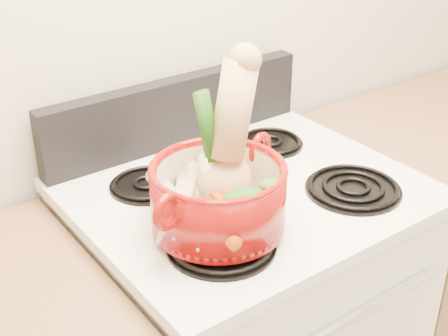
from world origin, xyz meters
TOP-DOWN VIEW (x-y plane):
  - wall_back at (0.00, 1.75)m, footprint 3.50×0.02m
  - cooktop at (0.00, 1.40)m, footprint 0.78×0.67m
  - control_backsplash at (0.00, 1.70)m, footprint 0.76×0.05m
  - oven_handle at (0.00, 1.06)m, footprint 0.60×0.02m
  - burner_front_left at (-0.19, 1.24)m, footprint 0.22×0.22m
  - burner_front_right at (0.19, 1.24)m, footprint 0.22×0.22m
  - burner_back_left at (-0.19, 1.54)m, footprint 0.17×0.17m
  - burner_back_right at (0.19, 1.54)m, footprint 0.17×0.17m
  - dutch_oven at (-0.16, 1.29)m, footprint 0.35×0.35m
  - pot_handle_left at (-0.31, 1.24)m, footprint 0.08×0.04m
  - pot_handle_right at (-0.02, 1.34)m, footprint 0.08×0.04m
  - squash at (-0.12, 1.32)m, footprint 0.24×0.19m
  - leek at (-0.15, 1.32)m, footprint 0.07×0.10m
  - ginger at (-0.16, 1.35)m, footprint 0.11×0.09m
  - parsnip_0 at (-0.22, 1.30)m, footprint 0.14×0.23m
  - parsnip_1 at (-0.22, 1.32)m, footprint 0.18×0.19m
  - parsnip_2 at (-0.22, 1.36)m, footprint 0.05×0.18m
  - parsnip_3 at (-0.26, 1.30)m, footprint 0.17×0.15m
  - parsnip_4 at (-0.21, 1.32)m, footprint 0.15×0.16m
  - carrot_0 at (-0.16, 1.26)m, footprint 0.08×0.16m
  - carrot_1 at (-0.22, 1.22)m, footprint 0.03×0.14m
  - carrot_2 at (-0.14, 1.25)m, footprint 0.07×0.17m
  - carrot_3 at (-0.17, 1.23)m, footprint 0.08×0.12m
  - carrot_4 at (-0.17, 1.25)m, footprint 0.04×0.18m

SIDE VIEW (x-z plane):
  - oven_handle at x=0.00m, z-range 0.77..0.79m
  - cooktop at x=0.00m, z-range 0.92..0.95m
  - burner_front_left at x=-0.19m, z-range 0.95..0.97m
  - burner_front_right at x=0.19m, z-range 0.95..0.97m
  - burner_back_left at x=-0.19m, z-range 0.95..0.97m
  - burner_back_right at x=0.19m, z-range 0.95..0.97m
  - carrot_0 at x=-0.16m, z-range 0.99..1.04m
  - parsnip_0 at x=-0.22m, z-range 0.99..1.05m
  - carrot_1 at x=-0.22m, z-range 1.00..1.04m
  - ginger at x=-0.16m, z-range 1.00..1.05m
  - carrot_2 at x=-0.14m, z-range 1.00..1.05m
  - carrot_3 at x=-0.17m, z-range 1.01..1.05m
  - parsnip_1 at x=-0.22m, z-range 1.00..1.06m
  - parsnip_2 at x=-0.22m, z-range 1.00..1.06m
  - parsnip_3 at x=-0.26m, z-range 1.01..1.06m
  - dutch_oven at x=-0.16m, z-range 0.97..1.10m
  - carrot_4 at x=-0.17m, z-range 1.01..1.06m
  - control_backsplash at x=0.00m, z-range 0.95..1.13m
  - parsnip_4 at x=-0.21m, z-range 1.02..1.07m
  - pot_handle_left at x=-0.31m, z-range 1.04..1.12m
  - pot_handle_right at x=-0.02m, z-range 1.04..1.12m
  - leek at x=-0.15m, z-range 0.99..1.26m
  - squash at x=-0.12m, z-range 0.98..1.31m
  - wall_back at x=0.00m, z-range 0.00..2.60m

